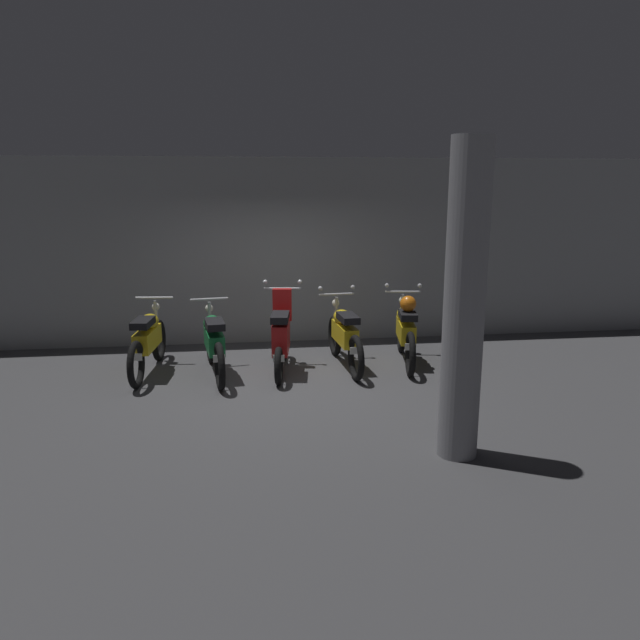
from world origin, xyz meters
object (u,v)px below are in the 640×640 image
motorbike_slot_2 (281,336)px  motorbike_slot_4 (406,329)px  motorbike_slot_0 (148,340)px  motorbike_slot_3 (344,335)px  motorbike_slot_1 (214,342)px  support_pillar (464,304)px

motorbike_slot_2 → motorbike_slot_4: bearing=5.2°
motorbike_slot_0 → motorbike_slot_4: bearing=0.1°
motorbike_slot_4 → motorbike_slot_3: bearing=-176.0°
motorbike_slot_2 → motorbike_slot_3: motorbike_slot_2 is taller
motorbike_slot_1 → motorbike_slot_4: size_ratio=1.00×
motorbike_slot_0 → support_pillar: size_ratio=0.62×
motorbike_slot_1 → motorbike_slot_4: (2.88, 0.22, 0.04)m
motorbike_slot_1 → motorbike_slot_2: bearing=3.0°
motorbike_slot_2 → motorbike_slot_3: (0.95, 0.11, -0.04)m
motorbike_slot_3 → motorbike_slot_1: bearing=-175.4°
motorbike_slot_1 → motorbike_slot_3: motorbike_slot_3 is taller
motorbike_slot_4 → support_pillar: size_ratio=0.62×
motorbike_slot_0 → motorbike_slot_4: (3.83, 0.01, 0.04)m
motorbike_slot_2 → motorbike_slot_3: size_ratio=0.86×
motorbike_slot_2 → motorbike_slot_1: bearing=-177.0°
motorbike_slot_0 → motorbike_slot_2: size_ratio=1.16×
motorbike_slot_0 → support_pillar: 4.85m
support_pillar → motorbike_slot_0: bearing=137.7°
motorbike_slot_0 → motorbike_slot_3: size_ratio=1.00×
motorbike_slot_2 → support_pillar: size_ratio=0.54×
motorbike_slot_0 → motorbike_slot_1: (0.95, -0.22, 0.00)m
motorbike_slot_0 → motorbike_slot_4: 3.83m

